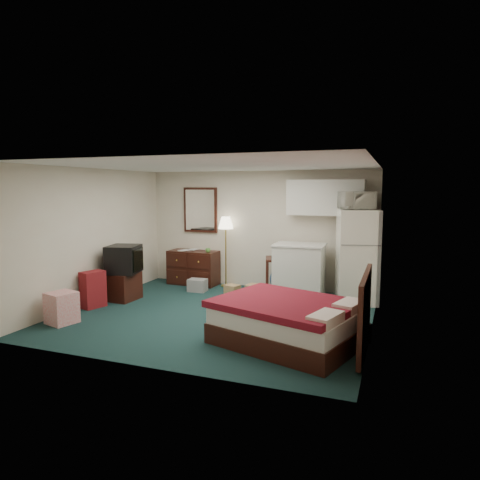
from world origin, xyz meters
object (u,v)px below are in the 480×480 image
at_px(suitcase, 93,289).
at_px(bed, 288,322).
at_px(dresser, 193,267).
at_px(desk, 280,276).
at_px(tv_stand, 122,286).
at_px(floor_lamp, 226,252).
at_px(fridge, 357,256).
at_px(kitchen_counter, 299,271).

bearing_deg(suitcase, bed, 9.41).
xyz_separation_m(dresser, desk, (2.07, -0.25, -0.00)).
xyz_separation_m(desk, tv_stand, (-2.75, -1.43, -0.11)).
relative_size(floor_lamp, bed, 0.83).
xyz_separation_m(floor_lamp, suitcase, (-1.61, -2.39, -0.43)).
height_order(fridge, bed, fridge).
bearing_deg(suitcase, desk, 52.73).
bearing_deg(kitchen_counter, tv_stand, -157.64).
height_order(desk, tv_stand, desk).
relative_size(fridge, suitcase, 2.66).
bearing_deg(desk, kitchen_counter, -24.32).
bearing_deg(fridge, desk, 164.06).
distance_m(floor_lamp, kitchen_counter, 1.76).
bearing_deg(tv_stand, dresser, 70.38).
xyz_separation_m(desk, bed, (0.80, -2.59, -0.08)).
distance_m(dresser, bed, 4.04).
bearing_deg(kitchen_counter, fridge, -1.48).
distance_m(fridge, suitcase, 4.87).
bearing_deg(floor_lamp, desk, -13.59).
bearing_deg(dresser, suitcase, -107.86).
bearing_deg(fridge, suitcase, -169.13).
distance_m(dresser, fridge, 3.60).
xyz_separation_m(kitchen_counter, tv_stand, (-3.14, -1.38, -0.25)).
distance_m(bed, suitcase, 3.76).
bearing_deg(desk, floor_lamp, 150.13).
height_order(kitchen_counter, tv_stand, kitchen_counter).
bearing_deg(suitcase, tv_stand, 92.40).
bearing_deg(fridge, floor_lamp, 158.67).
relative_size(dresser, fridge, 0.63).
bearing_deg(bed, kitchen_counter, 116.58).
distance_m(kitchen_counter, tv_stand, 3.44).
relative_size(kitchen_counter, bed, 0.56).
height_order(dresser, fridge, fridge).
height_order(dresser, tv_stand, dresser).
bearing_deg(kitchen_counter, suitcase, -150.01).
bearing_deg(dresser, bed, -42.39).
bearing_deg(kitchen_counter, bed, -82.17).
xyz_separation_m(dresser, suitcase, (-0.85, -2.32, -0.05)).
height_order(floor_lamp, fridge, fridge).
distance_m(dresser, suitcase, 2.47).
bearing_deg(tv_stand, suitcase, -102.54).
xyz_separation_m(fridge, tv_stand, (-4.23, -1.38, -0.61)).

